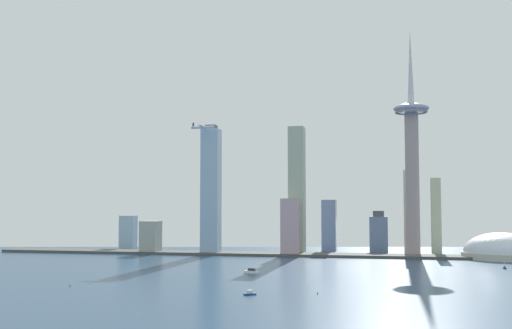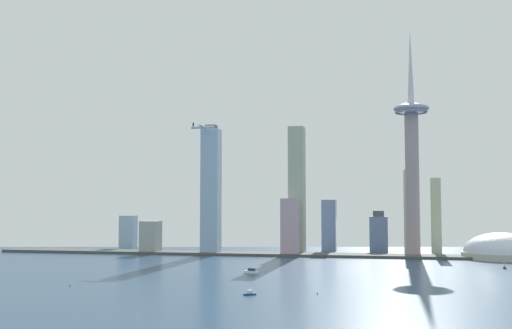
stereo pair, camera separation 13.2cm
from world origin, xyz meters
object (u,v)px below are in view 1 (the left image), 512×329
skyscraper_5 (329,225)px  skyscraper_8 (290,227)px  observation_tower (412,149)px  boat_2 (252,271)px  channel_buoy_2 (70,285)px  airplane (203,127)px  skyscraper_4 (379,233)px  channel_buoy_0 (317,293)px  boat_1 (250,293)px  skyscraper_7 (436,216)px  skyscraper_2 (151,237)px  channel_buoy_1 (157,266)px  skyscraper_3 (211,191)px  stadium_dome (502,253)px  skyscraper_6 (297,190)px  skyscraper_1 (128,232)px  boat_0 (505,267)px  skyscraper_0 (409,212)px

skyscraper_5 → skyscraper_8: (-41.60, -105.75, 0.46)m
observation_tower → boat_2: observation_tower is taller
channel_buoy_2 → airplane: bearing=87.8°
skyscraper_4 → channel_buoy_0: (-37.20, -445.05, -26.00)m
boat_1 → skyscraper_7: bearing=38.5°
skyscraper_2 → boat_1: 425.11m
boat_2 → channel_buoy_1: size_ratio=8.49×
skyscraper_3 → channel_buoy_2: (-18.87, -345.30, -85.53)m
stadium_dome → skyscraper_7: size_ratio=0.94×
channel_buoy_1 → skyscraper_5: bearing=59.9°
stadium_dome → skyscraper_6: skyscraper_6 is taller
skyscraper_5 → skyscraper_1: bearing=-175.7°
skyscraper_2 → channel_buoy_2: (67.57, -344.06, -21.50)m
skyscraper_7 → channel_buoy_0: (-116.15, -434.88, -51.40)m
skyscraper_7 → channel_buoy_0: 453.05m
skyscraper_8 → boat_0: (246.43, -115.77, -36.41)m
boat_1 → channel_buoy_2: (-155.45, 17.23, -0.34)m
skyscraper_5 → boat_1: bearing=-91.8°
skyscraper_4 → channel_buoy_0: size_ratio=30.16×
skyscraper_0 → boat_1: skyscraper_0 is taller
observation_tower → boat_0: bearing=-57.4°
skyscraper_6 → channel_buoy_0: (71.03, -377.46, -86.22)m
skyscraper_2 → skyscraper_5: size_ratio=0.60×
skyscraper_0 → skyscraper_4: (-41.13, 31.66, -30.54)m
channel_buoy_0 → stadium_dome: bearing=62.1°
skyscraper_1 → boat_0: bearing=-21.2°
skyscraper_3 → skyscraper_4: bearing=23.4°
skyscraper_0 → skyscraper_7: size_ratio=1.10×
observation_tower → skyscraper_1: 442.57m
skyscraper_8 → channel_buoy_1: skyscraper_8 is taller
skyscraper_1 → channel_buoy_0: skyscraper_1 is taller
skyscraper_4 → skyscraper_5: (-71.50, 6.29, 10.39)m
observation_tower → skyscraper_6: (-153.61, 10.20, -52.96)m
skyscraper_7 → channel_buoy_1: 408.98m
skyscraper_0 → channel_buoy_2: size_ratio=61.69×
skyscraper_2 → channel_buoy_0: bearing=-52.0°
stadium_dome → skyscraper_2: (-461.43, -11.36, 14.84)m
skyscraper_7 → boat_2: size_ratio=6.49×
skyscraper_2 → skyscraper_6: 212.91m
skyscraper_3 → channel_buoy_2: size_ratio=94.70×
skyscraper_4 → skyscraper_8: size_ratio=0.78×
observation_tower → airplane: (-273.85, -38.10, 31.57)m
skyscraper_0 → skyscraper_8: (-154.23, -67.80, -19.69)m
skyscraper_3 → skyscraper_7: (301.33, 86.18, -34.09)m
skyscraper_0 → channel_buoy_1: 367.41m
skyscraper_1 → channel_buoy_0: (340.50, -428.21, -24.49)m
stadium_dome → skyscraper_4: 176.36m
channel_buoy_0 → skyscraper_4: bearing=85.2°
skyscraper_0 → skyscraper_2: bearing=-169.3°
skyscraper_8 → airplane: bearing=-171.9°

